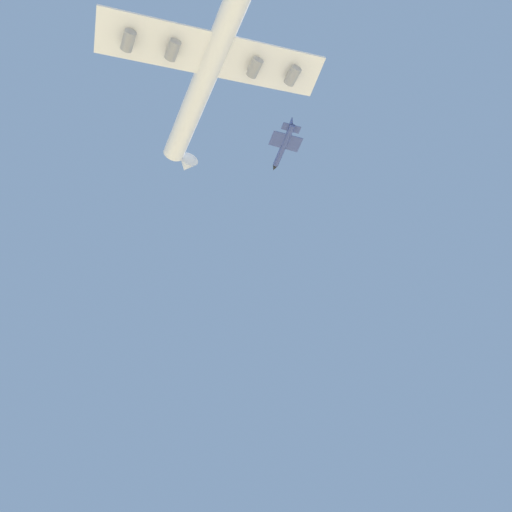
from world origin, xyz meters
name	(u,v)px	position (x,y,z in m)	size (l,w,h in m)	color
carrier_jet	(213,55)	(12.53, 40.64, 129.66)	(55.82, 67.81, 21.04)	white
chase_jet_right_wing	(284,146)	(-0.67, 20.88, 109.93)	(11.23, 14.07, 4.00)	#38478C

